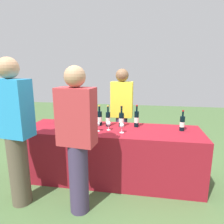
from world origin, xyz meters
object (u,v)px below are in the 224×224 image
at_px(wine_bottle_0, 58,116).
at_px(wine_glass_3, 108,124).
at_px(wine_bottle_5, 182,123).
at_px(wine_glass_1, 75,122).
at_px(wine_glass_4, 122,126).
at_px(wine_glass_0, 58,123).
at_px(server_pouring, 122,112).
at_px(wine_bottle_1, 99,118).
at_px(wine_bottle_3, 121,119).
at_px(wine_glass_2, 97,124).
at_px(wine_bottle_2, 108,119).
at_px(wine_bottle_4, 136,119).
at_px(guest_0, 15,129).
at_px(guest_1, 77,137).

xyz_separation_m(wine_bottle_0, wine_glass_3, (0.85, -0.22, -0.02)).
relative_size(wine_bottle_5, wine_glass_1, 1.96).
distance_m(wine_glass_1, wine_glass_4, 0.68).
height_order(wine_glass_0, wine_glass_3, wine_glass_3).
xyz_separation_m(wine_bottle_5, server_pouring, (-0.91, 0.56, 0.01)).
height_order(wine_bottle_1, wine_bottle_5, wine_bottle_1).
relative_size(wine_glass_0, wine_glass_1, 0.86).
bearing_deg(wine_bottle_3, wine_glass_2, -136.58).
bearing_deg(wine_bottle_2, wine_glass_3, -77.55).
distance_m(wine_bottle_4, wine_glass_2, 0.60).
relative_size(wine_bottle_2, guest_0, 0.18).
bearing_deg(wine_bottle_4, guest_0, -145.85).
bearing_deg(server_pouring, wine_glass_3, 82.17).
relative_size(wine_bottle_5, wine_glass_3, 2.26).
height_order(wine_bottle_5, wine_glass_3, wine_bottle_5).
relative_size(wine_glass_4, guest_0, 0.08).
bearing_deg(wine_bottle_1, wine_bottle_2, -5.43).
distance_m(wine_bottle_3, guest_1, 0.98).
xyz_separation_m(wine_bottle_4, guest_0, (-1.34, -0.91, 0.06)).
distance_m(wine_bottle_4, wine_bottle_5, 0.64).
relative_size(wine_bottle_4, wine_glass_4, 2.42).
xyz_separation_m(wine_bottle_3, guest_0, (-1.12, -0.89, 0.07)).
height_order(wine_bottle_1, wine_glass_3, wine_bottle_1).
xyz_separation_m(wine_bottle_0, server_pouring, (0.96, 0.49, -0.00)).
distance_m(wine_bottle_4, guest_0, 1.63).
bearing_deg(server_pouring, wine_glass_4, 97.30).
bearing_deg(wine_glass_4, wine_glass_3, 156.64).
bearing_deg(wine_bottle_0, wine_glass_1, -34.30).
bearing_deg(wine_glass_1, guest_1, -68.30).
relative_size(wine_bottle_3, wine_bottle_5, 1.06).
relative_size(wine_glass_2, guest_0, 0.08).
xyz_separation_m(wine_bottle_5, wine_glass_3, (-1.02, -0.14, -0.01)).
xyz_separation_m(wine_bottle_3, wine_bottle_5, (0.86, -0.06, -0.00)).
relative_size(server_pouring, guest_1, 0.97).
bearing_deg(wine_glass_4, wine_bottle_5, 15.69).
bearing_deg(wine_glass_3, wine_bottle_0, 165.60).
height_order(wine_glass_1, wine_glass_3, wine_glass_1).
xyz_separation_m(wine_bottle_0, wine_glass_1, (0.37, -0.25, -0.01)).
height_order(wine_bottle_3, wine_glass_1, wine_bottle_3).
distance_m(wine_bottle_4, wine_glass_0, 1.15).
height_order(wine_bottle_4, wine_glass_1, wine_bottle_4).
xyz_separation_m(wine_bottle_2, wine_glass_1, (-0.44, -0.23, -0.00)).
relative_size(wine_bottle_1, wine_glass_3, 2.42).
bearing_deg(wine_bottle_5, guest_0, -157.31).
bearing_deg(server_pouring, wine_bottle_3, 96.65).
bearing_deg(wine_glass_1, wine_glass_3, 4.23).
distance_m(wine_glass_0, guest_1, 0.82).
relative_size(wine_bottle_0, wine_bottle_2, 0.98).
distance_m(wine_bottle_1, wine_bottle_4, 0.56).
xyz_separation_m(wine_bottle_1, server_pouring, (0.28, 0.50, -0.00)).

